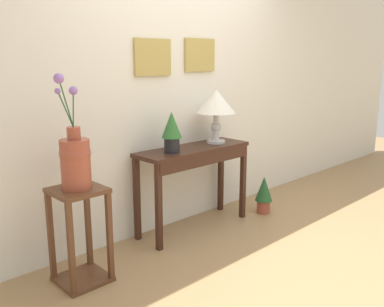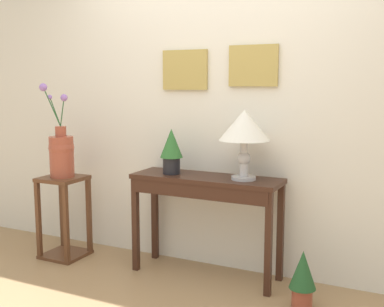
% 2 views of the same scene
% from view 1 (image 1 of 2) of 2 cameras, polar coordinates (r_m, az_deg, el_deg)
% --- Properties ---
extents(ground_plane, '(12.00, 12.00, 0.01)m').
position_cam_1_polar(ground_plane, '(3.34, 14.13, -15.09)').
color(ground_plane, '#9E7A51').
extents(back_wall_with_art, '(9.00, 0.13, 2.80)m').
position_cam_1_polar(back_wall_with_art, '(3.86, -2.43, 10.71)').
color(back_wall_with_art, silver).
rests_on(back_wall_with_art, ground).
extents(console_table, '(1.13, 0.36, 0.77)m').
position_cam_1_polar(console_table, '(3.73, 0.44, -1.05)').
color(console_table, '#381E14').
rests_on(console_table, ground).
extents(table_lamp, '(0.36, 0.36, 0.50)m').
position_cam_1_polar(table_lamp, '(3.87, 3.36, 6.83)').
color(table_lamp, '#B7B7BC').
rests_on(table_lamp, console_table).
extents(potted_plant_on_console, '(0.17, 0.17, 0.35)m').
position_cam_1_polar(potted_plant_on_console, '(3.48, -2.81, 3.26)').
color(potted_plant_on_console, black).
rests_on(potted_plant_on_console, console_table).
extents(pedestal_stand_left, '(0.34, 0.34, 0.69)m').
position_cam_1_polar(pedestal_stand_left, '(3.03, -15.11, -10.84)').
color(pedestal_stand_left, '#56331E').
rests_on(pedestal_stand_left, ground).
extents(flower_vase_tall, '(0.24, 0.21, 0.77)m').
position_cam_1_polar(flower_vase_tall, '(2.86, -15.77, -0.52)').
color(flower_vase_tall, '#9E4733').
rests_on(flower_vase_tall, pedestal_stand_left).
extents(potted_plant_floor, '(0.18, 0.18, 0.39)m').
position_cam_1_polar(potted_plant_floor, '(4.30, 9.84, -5.36)').
color(potted_plant_floor, '#9E4733').
rests_on(potted_plant_floor, ground).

